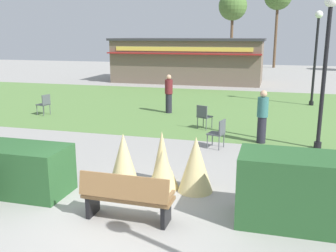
{
  "coord_description": "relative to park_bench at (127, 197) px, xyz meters",
  "views": [
    {
      "loc": [
        2.64,
        -6.04,
        3.36
      ],
      "look_at": [
        0.08,
        3.29,
        1.06
      ],
      "focal_mm": 40.99,
      "sensor_mm": 36.0,
      "label": 1
    }
  ],
  "objects": [
    {
      "name": "park_bench",
      "position": [
        0.0,
        0.0,
        0.0
      ],
      "size": [
        1.71,
        0.55,
        0.95
      ],
      "color": "olive",
      "rests_on": "ground_plane"
    },
    {
      "name": "cafe_chair_east",
      "position": [
        -6.93,
        8.1,
        0.05
      ],
      "size": [
        0.53,
        0.53,
        0.89
      ],
      "color": "#4C5156",
      "rests_on": "ground_plane"
    },
    {
      "name": "parked_car_west_slot",
      "position": [
        -3.75,
        28.42,
        0.16
      ],
      "size": [
        4.31,
        2.27,
        1.2
      ],
      "color": "maroon",
      "rests_on": "ground_plane"
    },
    {
      "name": "cafe_chair_center",
      "position": [
        0.96,
        5.11,
        0.05
      ],
      "size": [
        0.54,
        0.54,
        0.89
      ],
      "color": "#4C5156",
      "rests_on": "ground_plane"
    },
    {
      "name": "ornamental_grass_behind_right",
      "position": [
        0.2,
        1.71,
        -0.03
      ],
      "size": [
        0.71,
        0.71,
        0.91
      ],
      "primitive_type": "cone",
      "color": "#D1BC7F",
      "rests_on": "ground_plane"
    },
    {
      "name": "person_strolling",
      "position": [
        2.19,
        6.09,
        0.38
      ],
      "size": [
        0.34,
        0.34,
        1.69
      ],
      "rotation": [
        0.0,
        0.0,
        2.65
      ],
      "color": "#23232D",
      "rests_on": "ground_plane"
    },
    {
      "name": "food_kiosk",
      "position": [
        -3.62,
        21.61,
        1.09
      ],
      "size": [
        10.79,
        4.87,
        3.13
      ],
      "color": "#6B5B4C",
      "rests_on": "ground_plane"
    },
    {
      "name": "tree_center_bg",
      "position": [
        -1.86,
        33.71,
        5.6
      ],
      "size": [
        2.8,
        2.8,
        7.54
      ],
      "color": "brown",
      "rests_on": "ground_plane"
    },
    {
      "name": "lamppost_mid",
      "position": [
        3.87,
        5.92,
        2.32
      ],
      "size": [
        0.36,
        0.36,
        4.47
      ],
      "color": "black",
      "rests_on": "ground_plane"
    },
    {
      "name": "hedge_left",
      "position": [
        -2.93,
        0.65,
        0.04
      ],
      "size": [
        2.52,
        1.1,
        1.05
      ],
      "primitive_type": "cube",
      "color": "#28562B",
      "rests_on": "ground_plane"
    },
    {
      "name": "ground_plane",
      "position": [
        -0.19,
        -0.03,
        -0.48
      ],
      "size": [
        80.0,
        80.0,
        0.0
      ],
      "primitive_type": "plane",
      "color": "#999691"
    },
    {
      "name": "ornamental_grass_behind_far",
      "position": [
        0.08,
        2.03,
        0.13
      ],
      "size": [
        0.5,
        0.5,
        1.23
      ],
      "primitive_type": "cone",
      "color": "#D1BC7F",
      "rests_on": "ground_plane"
    },
    {
      "name": "lamppost_far",
      "position": [
        4.32,
        13.65,
        2.32
      ],
      "size": [
        0.36,
        0.36,
        4.47
      ],
      "color": "black",
      "rests_on": "ground_plane"
    },
    {
      "name": "cafe_chair_west",
      "position": [
        0.09,
        7.4,
        0.05
      ],
      "size": [
        0.58,
        0.58,
        0.89
      ],
      "color": "#4C5156",
      "rests_on": "ground_plane"
    },
    {
      "name": "person_standing",
      "position": [
        -1.93,
        9.98,
        0.38
      ],
      "size": [
        0.34,
        0.34,
        1.69
      ],
      "rotation": [
        0.0,
        0.0,
        2.8
      ],
      "color": "#23232D",
      "rests_on": "ground_plane"
    },
    {
      "name": "ornamental_grass_behind_center",
      "position": [
        -0.6,
        1.38,
        0.16
      ],
      "size": [
        0.74,
        0.74,
        1.29
      ],
      "primitive_type": "cone",
      "color": "#D1BC7F",
      "rests_on": "ground_plane"
    },
    {
      "name": "ornamental_grass_behind_left",
      "position": [
        0.94,
        1.72,
        0.14
      ],
      "size": [
        0.77,
        0.77,
        1.24
      ],
      "primitive_type": "cone",
      "color": "#D1BC7F",
      "rests_on": "ground_plane"
    },
    {
      "name": "lawn_patch",
      "position": [
        -0.19,
        11.78,
        -0.48
      ],
      "size": [
        36.0,
        12.0,
        0.01
      ],
      "primitive_type": "cube",
      "color": "#5B8442",
      "rests_on": "ground_plane"
    },
    {
      "name": "hedge_right",
      "position": [
        2.87,
        0.72,
        0.17
      ],
      "size": [
        1.85,
        1.1,
        1.3
      ],
      "primitive_type": "cube",
      "color": "#28562B",
      "rests_on": "ground_plane"
    }
  ]
}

